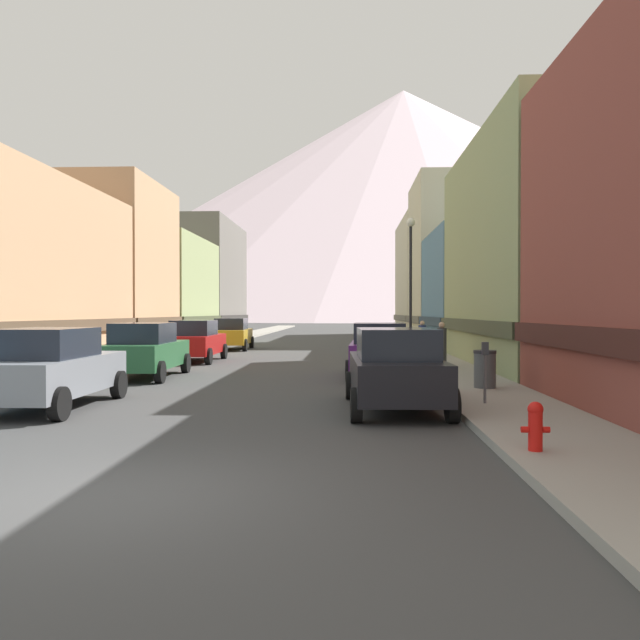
{
  "coord_description": "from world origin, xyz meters",
  "views": [
    {
      "loc": [
        2.78,
        -7.16,
        2.14
      ],
      "look_at": [
        0.89,
        35.08,
        1.59
      ],
      "focal_mm": 35.53,
      "sensor_mm": 36.0,
      "label": 1
    }
  ],
  "objects": [
    {
      "name": "storefront_left_4",
      "position": [
        -11.91,
        49.7,
        4.93
      ],
      "size": [
        9.11,
        13.45,
        10.19
      ],
      "color": "#66605B",
      "rests_on": "ground"
    },
    {
      "name": "sidewalk_right",
      "position": [
        6.25,
        35.0,
        0.07
      ],
      "size": [
        2.5,
        100.0,
        0.15
      ],
      "primitive_type": "cube",
      "color": "gray",
      "rests_on": "ground"
    },
    {
      "name": "streetlamp_right",
      "position": [
        5.35,
        19.1,
        3.99
      ],
      "size": [
        0.36,
        0.36,
        5.86
      ],
      "color": "black",
      "rests_on": "sidewalk_right"
    },
    {
      "name": "car_left_0",
      "position": [
        -3.8,
        6.49,
        0.9
      ],
      "size": [
        2.1,
        4.42,
        1.78
      ],
      "color": "slate",
      "rests_on": "ground"
    },
    {
      "name": "pedestrian_1",
      "position": [
        6.25,
        22.67,
        0.87
      ],
      "size": [
        0.36,
        0.36,
        1.57
      ],
      "color": "navy",
      "rests_on": "sidewalk_right"
    },
    {
      "name": "parking_meter_near",
      "position": [
        5.75,
        6.71,
        1.01
      ],
      "size": [
        0.14,
        0.1,
        1.33
      ],
      "color": "#595960",
      "rests_on": "sidewalk_right"
    },
    {
      "name": "car_left_3",
      "position": [
        -3.8,
        28.33,
        0.9
      ],
      "size": [
        2.23,
        4.47,
        1.78
      ],
      "color": "#B28419",
      "rests_on": "ground"
    },
    {
      "name": "storefront_right_3",
      "position": [
        12.06,
        38.68,
        5.59
      ],
      "size": [
        9.41,
        8.8,
        11.54
      ],
      "color": "beige",
      "rests_on": "ground"
    },
    {
      "name": "storefront_right_2",
      "position": [
        12.46,
        29.2,
        3.22
      ],
      "size": [
        10.22,
        9.51,
        6.68
      ],
      "color": "slate",
      "rests_on": "ground"
    },
    {
      "name": "potted_plant_2",
      "position": [
        -7.0,
        10.52,
        0.69
      ],
      "size": [
        0.76,
        0.76,
        1.01
      ],
      "color": "#4C4C51",
      "rests_on": "sidewalk_left"
    },
    {
      "name": "car_right_0",
      "position": [
        3.8,
        6.59,
        0.9
      ],
      "size": [
        2.18,
        4.45,
        1.78
      ],
      "color": "black",
      "rests_on": "ground"
    },
    {
      "name": "car_right_1",
      "position": [
        3.8,
        13.54,
        0.9
      ],
      "size": [
        2.23,
        4.48,
        1.78
      ],
      "color": "#591E72",
      "rests_on": "ground"
    },
    {
      "name": "ground_plane",
      "position": [
        0.0,
        0.0,
        0.0
      ],
      "size": [
        400.0,
        400.0,
        0.0
      ],
      "primitive_type": "plane",
      "color": "#3B3B3B"
    },
    {
      "name": "mountain_backdrop",
      "position": [
        25.81,
        260.0,
        47.46
      ],
      "size": [
        302.86,
        302.86,
        94.93
      ],
      "primitive_type": "cone",
      "color": "silver",
      "rests_on": "ground"
    },
    {
      "name": "car_left_1",
      "position": [
        -3.8,
        13.01,
        0.9
      ],
      "size": [
        2.15,
        4.44,
        1.78
      ],
      "color": "#265933",
      "rests_on": "ground"
    },
    {
      "name": "trash_bin_right",
      "position": [
        6.35,
        9.53,
        0.64
      ],
      "size": [
        0.59,
        0.59,
        0.98
      ],
      "color": "#4C5156",
      "rests_on": "sidewalk_right"
    },
    {
      "name": "pedestrian_0",
      "position": [
        6.25,
        16.51,
        0.89
      ],
      "size": [
        0.36,
        0.36,
        1.61
      ],
      "color": "#333338",
      "rests_on": "sidewalk_right"
    },
    {
      "name": "storefront_left_3",
      "position": [
        -10.79,
        37.09,
        3.54
      ],
      "size": [
        6.88,
        11.33,
        7.35
      ],
      "color": "#8C9966",
      "rests_on": "ground"
    },
    {
      "name": "storefront_right_4",
      "position": [
        12.07,
        50.17,
        4.99
      ],
      "size": [
        9.45,
        13.41,
        10.32
      ],
      "color": "beige",
      "rests_on": "ground"
    },
    {
      "name": "storefront_left_2",
      "position": [
        -11.41,
        26.92,
        4.41
      ],
      "size": [
        8.12,
        8.08,
        9.14
      ],
      "color": "tan",
      "rests_on": "ground"
    },
    {
      "name": "potted_plant_0",
      "position": [
        -7.0,
        16.67,
        0.58
      ],
      "size": [
        0.52,
        0.52,
        0.82
      ],
      "color": "brown",
      "rests_on": "sidewalk_left"
    },
    {
      "name": "storefront_right_1",
      "position": [
        12.01,
        17.45,
        4.21
      ],
      "size": [
        9.33,
        13.52,
        8.72
      ],
      "color": "#8C9966",
      "rests_on": "ground"
    },
    {
      "name": "potted_plant_1",
      "position": [
        -7.0,
        12.21,
        0.63
      ],
      "size": [
        0.57,
        0.57,
        0.88
      ],
      "color": "brown",
      "rests_on": "sidewalk_left"
    },
    {
      "name": "car_left_2",
      "position": [
        -3.8,
        19.72,
        0.9
      ],
      "size": [
        2.09,
        4.41,
        1.78
      ],
      "color": "#9E1111",
      "rests_on": "ground"
    },
    {
      "name": "sidewalk_left",
      "position": [
        -6.25,
        35.0,
        0.07
      ],
      "size": [
        2.5,
        100.0,
        0.15
      ],
      "primitive_type": "cube",
      "color": "gray",
      "rests_on": "ground"
    },
    {
      "name": "fire_hydrant_near",
      "position": [
        5.45,
        1.97,
        0.53
      ],
      "size": [
        0.4,
        0.22,
        0.7
      ],
      "color": "red",
      "rests_on": "sidewalk_right"
    }
  ]
}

